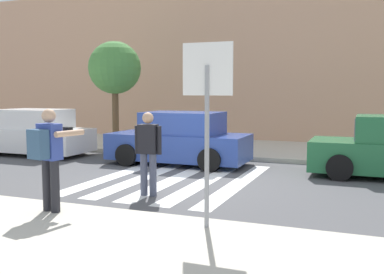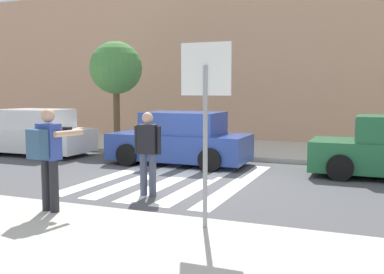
{
  "view_description": "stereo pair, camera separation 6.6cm",
  "coord_description": "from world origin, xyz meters",
  "px_view_note": "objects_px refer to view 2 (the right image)",
  "views": [
    {
      "loc": [
        4.38,
        -9.78,
        2.15
      ],
      "look_at": [
        0.6,
        -0.2,
        1.1
      ],
      "focal_mm": 42.0,
      "sensor_mm": 36.0,
      "label": 1
    },
    {
      "loc": [
        4.44,
        -9.76,
        2.15
      ],
      "look_at": [
        0.6,
        -0.2,
        1.1
      ],
      "focal_mm": 42.0,
      "sensor_mm": 36.0,
      "label": 2
    }
  ],
  "objects_px": {
    "photographer_with_backpack": "(48,151)",
    "street_tree_west": "(116,69)",
    "pedestrian_crossing": "(148,149)",
    "parked_car_blue": "(180,140)",
    "stop_sign": "(206,94)",
    "parked_car_white": "(34,133)"
  },
  "relations": [
    {
      "from": "photographer_with_backpack",
      "to": "street_tree_west",
      "type": "relative_size",
      "value": 0.45
    },
    {
      "from": "pedestrian_crossing",
      "to": "parked_car_blue",
      "type": "relative_size",
      "value": 0.42
    },
    {
      "from": "parked_car_blue",
      "to": "photographer_with_backpack",
      "type": "bearing_deg",
      "value": -87.77
    },
    {
      "from": "street_tree_west",
      "to": "photographer_with_backpack",
      "type": "bearing_deg",
      "value": -65.55
    },
    {
      "from": "stop_sign",
      "to": "street_tree_west",
      "type": "height_order",
      "value": "street_tree_west"
    },
    {
      "from": "stop_sign",
      "to": "street_tree_west",
      "type": "distance_m",
      "value": 10.68
    },
    {
      "from": "parked_car_white",
      "to": "parked_car_blue",
      "type": "relative_size",
      "value": 1.0
    },
    {
      "from": "stop_sign",
      "to": "street_tree_west",
      "type": "bearing_deg",
      "value": 128.34
    },
    {
      "from": "pedestrian_crossing",
      "to": "stop_sign",
      "type": "bearing_deg",
      "value": -45.06
    },
    {
      "from": "parked_car_blue",
      "to": "pedestrian_crossing",
      "type": "bearing_deg",
      "value": -76.17
    },
    {
      "from": "stop_sign",
      "to": "pedestrian_crossing",
      "type": "xyz_separation_m",
      "value": [
        -2.0,
        2.0,
        -1.14
      ]
    },
    {
      "from": "pedestrian_crossing",
      "to": "street_tree_west",
      "type": "distance_m",
      "value": 8.1
    },
    {
      "from": "pedestrian_crossing",
      "to": "parked_car_blue",
      "type": "xyz_separation_m",
      "value": [
        -0.97,
        3.92,
        -0.25
      ]
    },
    {
      "from": "parked_car_white",
      "to": "parked_car_blue",
      "type": "xyz_separation_m",
      "value": [
        5.43,
        0.0,
        0.0
      ]
    },
    {
      "from": "pedestrian_crossing",
      "to": "parked_car_blue",
      "type": "bearing_deg",
      "value": 103.83
    },
    {
      "from": "photographer_with_backpack",
      "to": "parked_car_blue",
      "type": "distance_m",
      "value": 6.12
    },
    {
      "from": "pedestrian_crossing",
      "to": "parked_car_white",
      "type": "height_order",
      "value": "pedestrian_crossing"
    },
    {
      "from": "photographer_with_backpack",
      "to": "pedestrian_crossing",
      "type": "distance_m",
      "value": 2.31
    },
    {
      "from": "pedestrian_crossing",
      "to": "street_tree_west",
      "type": "xyz_separation_m",
      "value": [
        -4.61,
        6.35,
        2.01
      ]
    },
    {
      "from": "stop_sign",
      "to": "pedestrian_crossing",
      "type": "distance_m",
      "value": 3.05
    },
    {
      "from": "parked_car_white",
      "to": "street_tree_west",
      "type": "relative_size",
      "value": 1.07
    },
    {
      "from": "photographer_with_backpack",
      "to": "parked_car_blue",
      "type": "relative_size",
      "value": 0.42
    }
  ]
}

